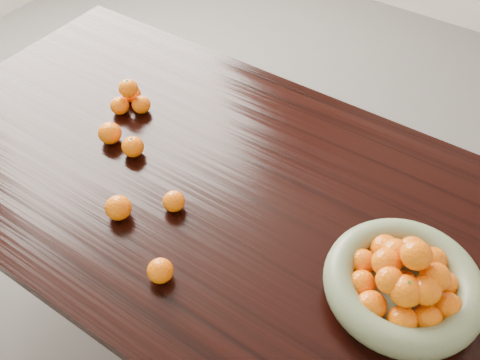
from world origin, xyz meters
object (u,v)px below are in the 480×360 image
Objects in this scene: fruit_bowl at (404,282)px; orange_pyramid at (130,98)px; dining_table at (239,215)px; loose_orange_0 at (133,147)px.

orange_pyramid is at bearing 170.78° from fruit_bowl.
orange_pyramid is (-0.47, 0.11, 0.13)m from dining_table.
loose_orange_0 is (0.14, -0.15, -0.01)m from orange_pyramid.
dining_table is 0.50m from orange_pyramid.
orange_pyramid is (-0.94, 0.15, -0.01)m from fruit_bowl.
orange_pyramid is 1.94× the size of loose_orange_0.
loose_orange_0 is at bearing 179.77° from fruit_bowl.
fruit_bowl is 0.79m from loose_orange_0.
fruit_bowl is at bearing -0.23° from loose_orange_0.
dining_table is 32.05× the size of loose_orange_0.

